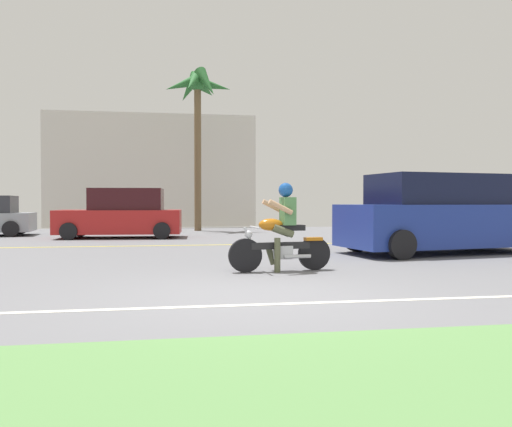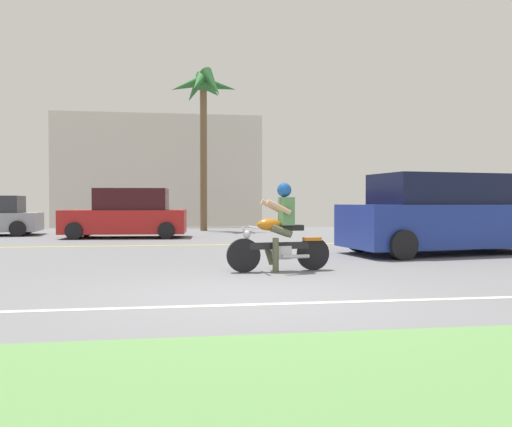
{
  "view_description": "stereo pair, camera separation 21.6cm",
  "coord_description": "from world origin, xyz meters",
  "px_view_note": "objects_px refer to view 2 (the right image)",
  "views": [
    {
      "loc": [
        -1.14,
        -6.66,
        1.23
      ],
      "look_at": [
        0.58,
        3.64,
        0.99
      ],
      "focal_mm": 36.47,
      "sensor_mm": 36.0,
      "label": 1
    },
    {
      "loc": [
        -0.92,
        -6.69,
        1.23
      ],
      "look_at": [
        0.58,
        3.64,
        0.99
      ],
      "focal_mm": 36.47,
      "sensor_mm": 36.0,
      "label": 2
    }
  ],
  "objects_px": {
    "palm_tree_0": "(204,96)",
    "motorcyclist": "(280,234)",
    "parked_car_1": "(127,215)",
    "suv_nearby": "(445,215)"
  },
  "relations": [
    {
      "from": "parked_car_1",
      "to": "motorcyclist",
      "type": "bearing_deg",
      "value": -68.98
    },
    {
      "from": "parked_car_1",
      "to": "palm_tree_0",
      "type": "xyz_separation_m",
      "value": [
        2.81,
        3.92,
        4.91
      ]
    },
    {
      "from": "palm_tree_0",
      "to": "parked_car_1",
      "type": "bearing_deg",
      "value": -125.66
    },
    {
      "from": "suv_nearby",
      "to": "parked_car_1",
      "type": "bearing_deg",
      "value": 140.35
    },
    {
      "from": "palm_tree_0",
      "to": "motorcyclist",
      "type": "bearing_deg",
      "value": -86.77
    },
    {
      "from": "motorcyclist",
      "to": "suv_nearby",
      "type": "distance_m",
      "value": 5.19
    },
    {
      "from": "suv_nearby",
      "to": "motorcyclist",
      "type": "bearing_deg",
      "value": -150.3
    },
    {
      "from": "suv_nearby",
      "to": "palm_tree_0",
      "type": "bearing_deg",
      "value": 116.35
    },
    {
      "from": "suv_nearby",
      "to": "parked_car_1",
      "type": "distance_m",
      "value": 10.47
    },
    {
      "from": "motorcyclist",
      "to": "suv_nearby",
      "type": "bearing_deg",
      "value": 29.7
    }
  ]
}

